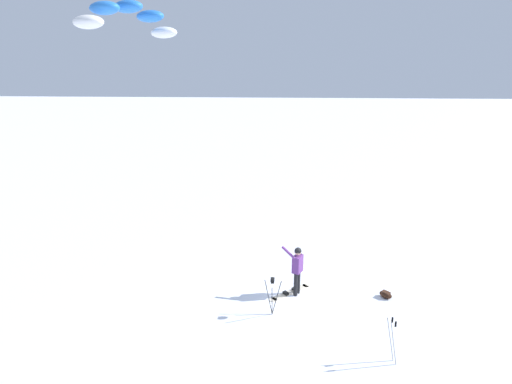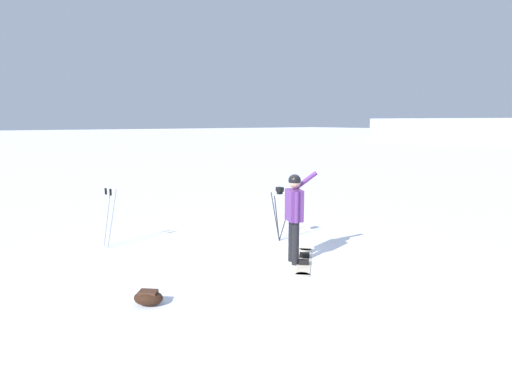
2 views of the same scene
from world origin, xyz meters
The scene contains 7 objects.
ground_plane centered at (0.00, 0.00, 0.00)m, with size 300.00×300.00×0.00m, color white.
snowboarder centered at (0.39, -0.66, 1.09)m, with size 0.78×0.47×1.80m.
snowboard centered at (0.61, -0.72, 0.02)m, with size 1.41×1.39×0.10m.
traction_kite centered at (6.82, -3.25, 9.49)m, with size 2.89×4.56×1.16m.
gear_bag_large centered at (-2.69, -0.76, 0.12)m, with size 0.52×0.52×0.23m.
camera_tripod centered at (1.15, 0.69, 0.92)m, with size 0.56×0.50×1.28m.
ski_poles centered at (-2.15, 2.62, 0.86)m, with size 0.32×0.26×1.31m.
Camera 1 is at (0.39, 12.01, 7.33)m, focal length 28.05 mm.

